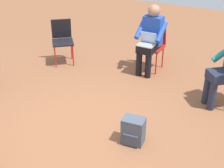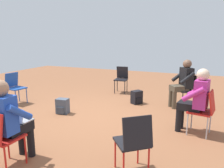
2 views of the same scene
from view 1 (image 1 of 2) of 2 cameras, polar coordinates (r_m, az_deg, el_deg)
The scene contains 5 objects.
ground_plane at distance 4.34m, azimuth -5.29°, elevation -8.56°, with size 14.37×14.37×0.00m, color brown.
chair_northwest at distance 6.21m, azimuth -9.08°, elevation 8.28°, with size 0.58×0.59×0.85m.
chair_north at distance 5.92m, azimuth 7.58°, elevation 7.39°, with size 0.40×0.44×0.85m.
person_with_laptop at distance 5.71m, azimuth 7.06°, elevation 8.70°, with size 0.49×0.52×1.24m.
backpack_near_laptop_user at distance 4.06m, azimuth 3.91°, elevation -8.74°, with size 0.30×0.27×0.36m.
Camera 1 is at (1.98, -2.85, 2.61)m, focal length 50.00 mm.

